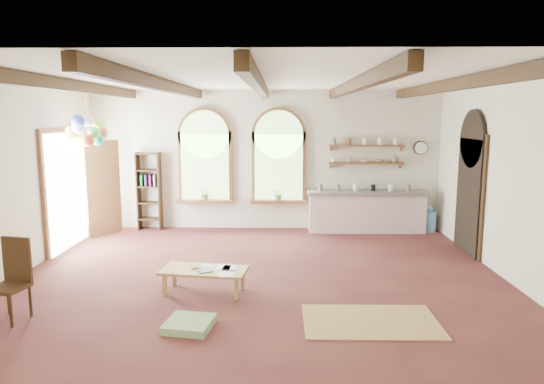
{
  "coord_description": "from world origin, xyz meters",
  "views": [
    {
      "loc": [
        0.34,
        -7.7,
        2.64
      ],
      "look_at": [
        0.19,
        0.6,
        1.32
      ],
      "focal_mm": 32.0,
      "sensor_mm": 36.0,
      "label": 1
    }
  ],
  "objects_px": {
    "kitchen_counter": "(366,211)",
    "balloon_cluster": "(88,131)",
    "side_chair": "(10,297)",
    "coffee_table": "(204,272)"
  },
  "relations": [
    {
      "from": "kitchen_counter",
      "to": "balloon_cluster",
      "type": "distance_m",
      "value": 6.18
    },
    {
      "from": "kitchen_counter",
      "to": "side_chair",
      "type": "bearing_deg",
      "value": -137.65
    },
    {
      "from": "kitchen_counter",
      "to": "coffee_table",
      "type": "relative_size",
      "value": 2.0
    },
    {
      "from": "balloon_cluster",
      "to": "coffee_table",
      "type": "bearing_deg",
      "value": -43.24
    },
    {
      "from": "coffee_table",
      "to": "balloon_cluster",
      "type": "xyz_separation_m",
      "value": [
        -2.61,
        2.45,
        2.01
      ]
    },
    {
      "from": "side_chair",
      "to": "balloon_cluster",
      "type": "xyz_separation_m",
      "value": [
        -0.25,
        3.48,
        2.02
      ]
    },
    {
      "from": "kitchen_counter",
      "to": "balloon_cluster",
      "type": "relative_size",
      "value": 2.33
    },
    {
      "from": "side_chair",
      "to": "balloon_cluster",
      "type": "bearing_deg",
      "value": 94.11
    },
    {
      "from": "coffee_table",
      "to": "side_chair",
      "type": "bearing_deg",
      "value": -156.43
    },
    {
      "from": "kitchen_counter",
      "to": "coffee_table",
      "type": "xyz_separation_m",
      "value": [
        -3.1,
        -3.95,
        -0.16
      ]
    }
  ]
}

